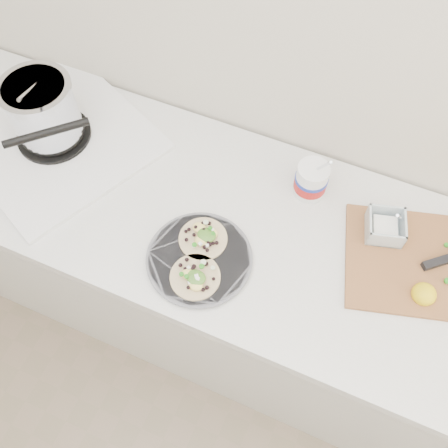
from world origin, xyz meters
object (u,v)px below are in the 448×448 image
at_px(taco_plate, 199,257).
at_px(tub, 312,179).
at_px(stove, 48,120).
at_px(cutboard, 429,258).

xyz_separation_m(taco_plate, tub, (0.20, 0.33, 0.05)).
bearing_deg(taco_plate, tub, 58.63).
distance_m(stove, taco_plate, 0.64).
bearing_deg(stove, cutboard, 26.74).
xyz_separation_m(stove, taco_plate, (0.60, -0.21, -0.07)).
distance_m(tub, cutboard, 0.38).
height_order(tub, cutboard, tub).
distance_m(taco_plate, cutboard, 0.62).
bearing_deg(cutboard, taco_plate, -172.26).
relative_size(stove, tub, 3.41).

